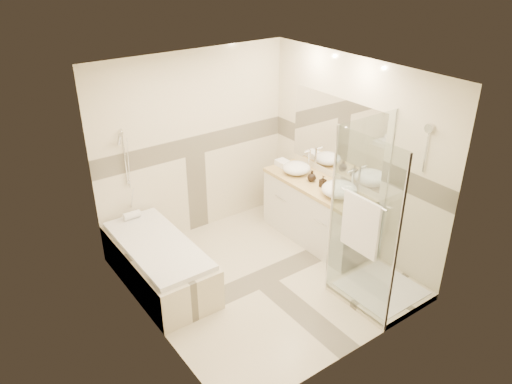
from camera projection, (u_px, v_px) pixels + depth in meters
room at (265, 184)px, 5.53m from camera, size 2.82×3.02×2.52m
bathtub at (159, 261)px, 5.86m from camera, size 0.75×1.70×0.56m
vanity at (316, 212)px, 6.68m from camera, size 0.58×1.62×0.85m
shower_enclosure at (373, 258)px, 5.57m from camera, size 0.96×0.93×2.04m
vessel_sink_near at (297, 168)px, 6.73m from camera, size 0.38×0.38×0.15m
vessel_sink_far at (339, 189)px, 6.14m from camera, size 0.44×0.44×0.18m
faucet_near at (309, 158)px, 6.80m from camera, size 0.12×0.03×0.29m
faucet_far at (352, 178)px, 6.21m from camera, size 0.12×0.03×0.30m
amenity_bottle_a at (323, 181)px, 6.35m from camera, size 0.08×0.08×0.15m
amenity_bottle_b at (312, 176)px, 6.51m from camera, size 0.12×0.12×0.15m
folded_towels at (284, 164)px, 6.94m from camera, size 0.15×0.25×0.08m
rolled_towel at (132, 215)px, 6.23m from camera, size 0.21×0.10×0.10m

